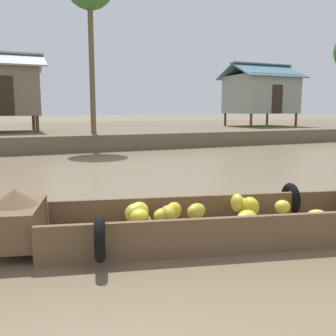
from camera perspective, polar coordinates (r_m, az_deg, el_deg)
The scene contains 5 objects.
ground_plane at distance 9.44m, azimuth -7.72°, elevation -1.90°, with size 300.00×300.00×0.00m, color #726047.
riverbank_strip at distance 25.77m, azimuth -17.97°, elevation 5.22°, with size 160.00×20.00×0.70m, color brown.
banana_boat at distance 5.14m, azimuth 6.60°, elevation -7.86°, with size 5.72×2.39×0.78m.
stilt_house_mid_left at distance 20.21m, azimuth -23.72°, elevation 10.94°, with size 3.84×3.36×3.83m.
stilt_house_mid_right at distance 26.40m, azimuth 13.92°, elevation 10.93°, with size 4.69×3.89×4.14m.
Camera 1 is at (-2.50, 1.07, 1.72)m, focal length 40.05 mm.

